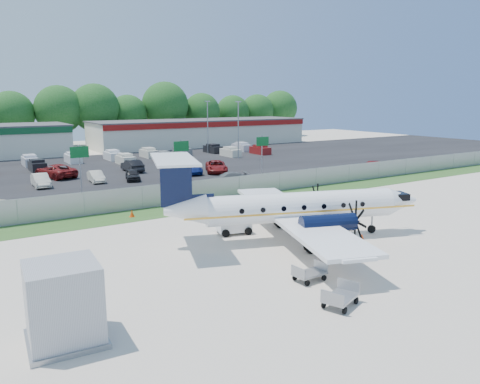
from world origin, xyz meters
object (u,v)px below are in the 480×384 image
baggage_cart_near (310,273)px  service_container (64,306)px  aircraft (295,207)px  baggage_cart_far (340,297)px  pushback_tug (235,225)px

baggage_cart_near → service_container: bearing=178.5°
aircraft → baggage_cart_far: (-4.92, -9.46, -1.80)m
aircraft → baggage_cart_near: (-4.09, -6.31, -1.83)m
baggage_cart_far → service_container: bearing=163.2°
baggage_cart_far → service_container: size_ratio=0.67×
pushback_tug → baggage_cart_near: pushback_tug is taller
aircraft → baggage_cart_near: 7.74m
pushback_tug → service_container: service_container is taller
pushback_tug → aircraft: bearing=-50.9°
service_container → pushback_tug: bearing=34.3°
aircraft → baggage_cart_near: size_ratio=10.66×
baggage_cart_near → baggage_cart_far: (-0.84, -3.14, 0.04)m
aircraft → pushback_tug: 4.62m
baggage_cart_near → service_container: size_ratio=0.55×
aircraft → baggage_cart_far: bearing=-117.5°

